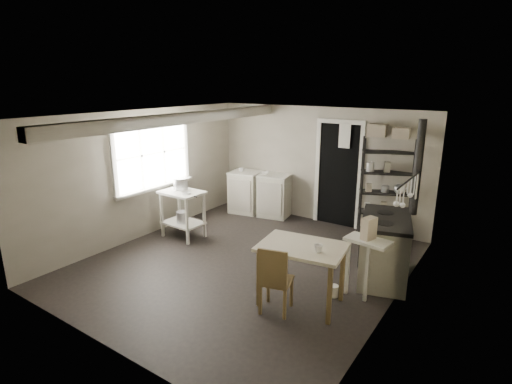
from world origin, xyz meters
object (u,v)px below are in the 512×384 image
Objects in this scene: shelf_rack at (385,187)px; chair at (276,275)px; prep_table at (183,216)px; flour_sack at (372,228)px; stockpot at (181,185)px; base_cabinets at (260,193)px; work_table at (301,276)px; stove at (384,250)px.

shelf_rack is 3.22m from chair.
flour_sack is (2.92, 1.76, -0.16)m from prep_table.
flour_sack is (-0.09, -0.26, -0.71)m from shelf_rack.
base_cabinets is (0.53, 1.81, -0.48)m from stockpot.
stockpot is at bearing 163.07° from work_table.
stove is (0.50, -1.56, -0.51)m from shelf_rack.
prep_table is 2.98m from work_table.
base_cabinets is 2.65m from shelf_rack.
stockpot reaches higher than prep_table.
shelf_rack is at bearing 31.71° from stockpot.
flour_sack is at bearing 71.23° from chair.
base_cabinets reaches higher than prep_table.
base_cabinets is at bearing 176.85° from flour_sack.
prep_table is 3.11× the size of stockpot.
shelf_rack is at bearing 86.89° from work_table.
prep_table is at bearing -169.86° from shelf_rack.
base_cabinets is 1.16× the size of stove.
chair is (-0.33, -3.17, -0.46)m from shelf_rack.
work_table is 0.38m from chair.
stove is 1.33× the size of chair.
chair is (2.27, -3.04, 0.03)m from base_cabinets.
chair is (2.81, -1.23, -0.45)m from stockpot.
work_table is (2.44, -2.72, -0.08)m from base_cabinets.
base_cabinets is at bearing 139.10° from stove.
base_cabinets is 2.52m from flour_sack.
chair is 2.92m from flour_sack.
stove is at bearing -65.47° from flour_sack.
work_table is at bearing -15.90° from prep_table.
shelf_rack reaches higher than work_table.
stockpot is 0.24× the size of stove.
work_table is at bearing -58.60° from base_cabinets.
prep_table is at bearing 142.89° from chair.
work_table is (-0.15, -2.84, -0.57)m from shelf_rack.
shelf_rack is (3.02, 2.03, 0.55)m from prep_table.
stove is at bearing 7.59° from prep_table.
stove is (3.52, 0.47, 0.04)m from prep_table.
stockpot is 3.16m from work_table.
work_table is 2.41× the size of flour_sack.
prep_table is 2.92m from chair.
chair reaches higher than base_cabinets.
base_cabinets is at bearing 131.98° from work_table.
chair is at bearing -22.96° from prep_table.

